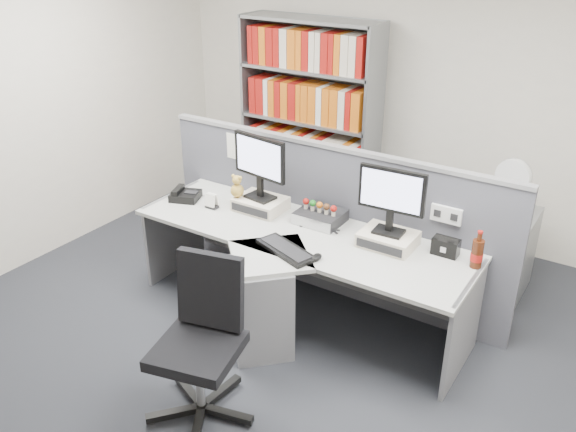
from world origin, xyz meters
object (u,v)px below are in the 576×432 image
Objects in this scene: monitor_left at (260,162)px; shelving_unit at (309,124)px; filing_cabinet at (500,253)px; cola_bottle at (477,254)px; keyboard at (286,250)px; desk_phone at (185,195)px; desk_calendar at (212,202)px; mouse at (316,257)px; desktop_pc at (320,217)px; desk at (284,276)px; desk_fan at (513,180)px; monitor_right at (392,195)px; speaker at (446,247)px; office_chair at (203,336)px.

shelving_unit is at bearing 106.30° from monitor_left.
cola_bottle is at bearing -87.52° from filing_cabinet.
shelving_unit reaches higher than keyboard.
desk_phone is 2.32× the size of desk_calendar.
desktop_pc is at bearing 117.40° from mouse.
desk is 5.10× the size of keyboard.
monitor_left is at bearing -148.72° from desk_fan.
shelving_unit reaches higher than desk_fan.
mouse is 0.22× the size of desk_fan.
desktop_pc is at bearing -140.64° from filing_cabinet.
desk is 0.30m from keyboard.
desk_phone is 2.61m from desk_fan.
desk is at bearing -148.60° from monitor_right.
mouse is 0.89m from speaker.
speaker is at bearing -35.63° from shelving_unit.
monitor_right reaches higher than desk_calendar.
cola_bottle is 1.08m from filing_cabinet.
desk is 5.10× the size of monitor_left.
mouse is at bearing -62.60° from desktop_pc.
desktop_pc is 3.36× the size of mouse.
speaker reaches higher than desktop_pc.
desktop_pc is 1.42m from office_chair.
monitor_right is 1.39m from filing_cabinet.
keyboard is at bearing -149.32° from speaker.
office_chair is at bearing -45.35° from desk_phone.
mouse is at bearing -13.28° from desk_calendar.
shelving_unit is at bearing 167.93° from filing_cabinet.
monitor_right is 1.70× the size of desk_phone.
shelving_unit is at bearing 167.92° from desk_fan.
speaker is 0.09× the size of shelving_unit.
desktop_pc is 0.58m from mouse.
keyboard is 0.94m from desk_calendar.
monitor_left is 5.08× the size of mouse.
cola_bottle is (1.71, 0.04, -0.30)m from monitor_left.
office_chair is at bearing -124.30° from speaker.
desk_phone is at bearing -164.92° from monitor_left.
desk_fan is at bearing 49.38° from desk.
desk_calendar is 1.46m from office_chair.
monitor_left is 0.51× the size of office_chair.
office_chair is (0.86, -1.16, -0.23)m from desk_calendar.
cola_bottle reaches higher than mouse.
monitor_right is 0.48× the size of office_chair.
monitor_left reaches higher than filing_cabinet.
shelving_unit is (-0.90, 1.85, 0.52)m from desk.
monitor_left is 0.26× the size of shelving_unit.
cola_bottle is at bearing 23.46° from keyboard.
office_chair is (-0.00, -1.40, -0.22)m from desktop_pc.
shelving_unit is 2.99m from office_chair.
monitor_left is 1.96m from desk_fan.
monitor_right reaches higher than desk_phone.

